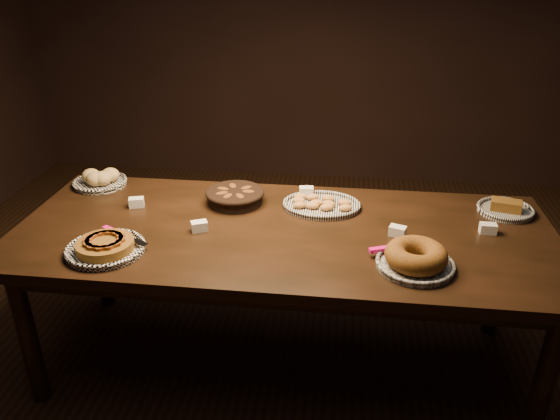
# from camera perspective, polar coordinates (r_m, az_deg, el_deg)

# --- Properties ---
(ground) EXTENTS (5.00, 5.00, 0.00)m
(ground) POSITION_cam_1_polar(r_m,az_deg,el_deg) (2.85, 0.33, -15.47)
(ground) COLOR black
(ground) RESTS_ON ground
(buffet_table) EXTENTS (2.40, 1.00, 0.75)m
(buffet_table) POSITION_cam_1_polar(r_m,az_deg,el_deg) (2.46, 0.37, -3.54)
(buffet_table) COLOR black
(buffet_table) RESTS_ON ground
(apple_tart_plate) EXTENTS (0.34, 0.33, 0.06)m
(apple_tart_plate) POSITION_cam_1_polar(r_m,az_deg,el_deg) (2.35, -17.77, -3.68)
(apple_tart_plate) COLOR white
(apple_tart_plate) RESTS_ON buffet_table
(madeleine_platter) EXTENTS (0.37, 0.30, 0.04)m
(madeleine_platter) POSITION_cam_1_polar(r_m,az_deg,el_deg) (2.63, 4.30, 0.60)
(madeleine_platter) COLOR black
(madeleine_platter) RESTS_ON buffet_table
(bundt_cake_plate) EXTENTS (0.33, 0.33, 0.10)m
(bundt_cake_plate) POSITION_cam_1_polar(r_m,az_deg,el_deg) (2.19, 13.97, -4.92)
(bundt_cake_plate) COLOR black
(bundt_cake_plate) RESTS_ON buffet_table
(croissant_basket) EXTENTS (0.32, 0.32, 0.07)m
(croissant_basket) POSITION_cam_1_polar(r_m,az_deg,el_deg) (2.67, -4.73, 1.54)
(croissant_basket) COLOR black
(croissant_basket) RESTS_ON buffet_table
(bread_roll_plate) EXTENTS (0.28, 0.28, 0.09)m
(bread_roll_plate) POSITION_cam_1_polar(r_m,az_deg,el_deg) (3.01, -18.30, 3.05)
(bread_roll_plate) COLOR white
(bread_roll_plate) RESTS_ON buffet_table
(loaf_plate) EXTENTS (0.26, 0.26, 0.06)m
(loaf_plate) POSITION_cam_1_polar(r_m,az_deg,el_deg) (2.78, 22.50, 0.13)
(loaf_plate) COLOR black
(loaf_plate) RESTS_ON buffet_table
(tent_cards) EXTENTS (1.70, 0.50, 0.04)m
(tent_cards) POSITION_cam_1_polar(r_m,az_deg,el_deg) (2.51, 2.30, -0.52)
(tent_cards) COLOR white
(tent_cards) RESTS_ON buffet_table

